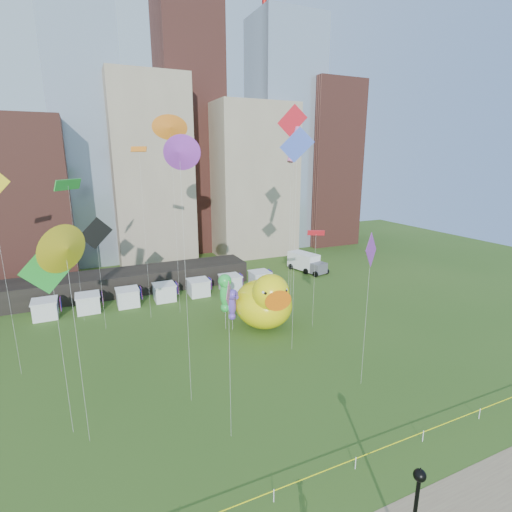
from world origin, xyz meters
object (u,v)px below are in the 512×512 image
lamppost (416,507)px  small_duck (262,304)px  box_truck (306,262)px  big_duck (265,301)px  seahorse_purple (232,302)px  seahorse_green (225,290)px

lamppost → small_duck: bearing=77.7°
small_duck → box_truck: box_truck is taller
small_duck → box_truck: 21.25m
big_duck → seahorse_purple: big_duck is taller
small_duck → seahorse_green: 7.20m
lamppost → box_truck: bearing=64.0°
small_duck → seahorse_purple: bearing=-133.9°
seahorse_green → box_truck: bearing=53.9°
box_truck → seahorse_green: bearing=-156.1°
small_duck → seahorse_purple: 6.21m
seahorse_green → seahorse_purple: seahorse_green is taller
seahorse_purple → small_duck: bearing=20.2°
big_duck → seahorse_purple: (-3.75, 0.87, 0.21)m
seahorse_green → lamppost: bearing=-76.2°
small_duck → seahorse_purple: seahorse_purple is taller
big_duck → small_duck: (1.37, 3.65, -1.94)m
lamppost → seahorse_purple: bearing=86.5°
seahorse_purple → box_truck: bearing=31.5°
big_duck → box_truck: (16.96, 18.10, -1.67)m
big_duck → seahorse_green: (-4.44, 1.34, 1.64)m
big_duck → small_duck: big_duck is taller
seahorse_purple → box_truck: (20.71, 17.23, -1.88)m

